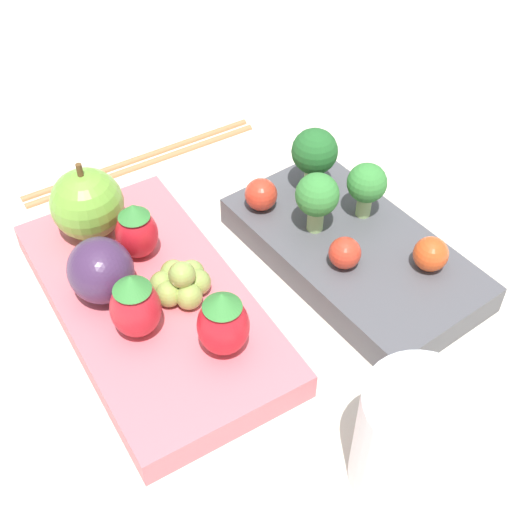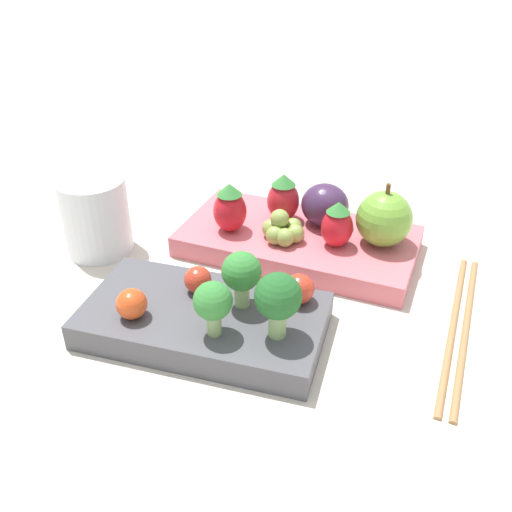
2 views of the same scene
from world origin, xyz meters
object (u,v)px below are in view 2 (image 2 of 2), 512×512
at_px(broccoli_floret_0, 278,298).
at_px(chopsticks_pair, 460,326).
at_px(cherry_tomato_2, 132,304).
at_px(apple, 384,219).
at_px(bento_box_fruit, 298,241).
at_px(strawberry_0, 230,208).
at_px(broccoli_floret_2, 242,273).
at_px(plum, 325,205).
at_px(bento_box_savoury, 204,320).
at_px(strawberry_1, 337,225).
at_px(grape_cluster, 283,229).
at_px(drinking_cup, 96,216).
at_px(cherry_tomato_0, 198,280).
at_px(strawberry_2, 283,198).
at_px(broccoli_floret_1, 213,303).
at_px(cherry_tomato_1, 299,289).

distance_m(broccoli_floret_0, chopsticks_pair, 0.16).
distance_m(cherry_tomato_2, apple, 0.24).
xyz_separation_m(bento_box_fruit, broccoli_floret_0, (-0.04, 0.15, 0.05)).
bearing_deg(strawberry_0, chopsticks_pair, 170.63).
relative_size(broccoli_floret_2, plum, 1.02).
bearing_deg(broccoli_floret_2, strawberry_0, -59.71).
bearing_deg(bento_box_savoury, broccoli_floret_0, 175.53).
relative_size(cherry_tomato_2, strawberry_1, 0.54).
distance_m(bento_box_savoury, bento_box_fruit, 0.15).
relative_size(broccoli_floret_2, grape_cluster, 1.13).
height_order(apple, strawberry_0, apple).
bearing_deg(drinking_cup, apple, -160.98).
distance_m(apple, strawberry_1, 0.04).
xyz_separation_m(broccoli_floret_2, cherry_tomato_2, (0.07, 0.05, -0.02)).
height_order(broccoli_floret_0, cherry_tomato_0, broccoli_floret_0).
relative_size(cherry_tomato_2, apple, 0.40).
xyz_separation_m(strawberry_1, plum, (0.02, -0.03, -0.00)).
relative_size(strawberry_2, grape_cluster, 1.17).
bearing_deg(cherry_tomato_2, broccoli_floret_0, -167.28).
relative_size(strawberry_0, grape_cluster, 1.18).
bearing_deg(apple, bento_box_fruit, 8.65).
relative_size(bento_box_savoury, plum, 4.31).
bearing_deg(cherry_tomato_2, plum, -113.54).
xyz_separation_m(broccoli_floret_2, strawberry_1, (-0.04, -0.12, -0.01)).
relative_size(broccoli_floret_0, strawberry_0, 1.06).
distance_m(strawberry_2, drinking_cup, 0.18).
relative_size(broccoli_floret_2, cherry_tomato_0, 2.12).
relative_size(broccoli_floret_0, drinking_cup, 0.70).
distance_m(broccoli_floret_1, plum, 0.20).
xyz_separation_m(broccoli_floret_2, cherry_tomato_1, (-0.04, -0.02, -0.02)).
bearing_deg(broccoli_floret_1, apple, -114.53).
height_order(drinking_cup, chopsticks_pair, drinking_cup).
relative_size(cherry_tomato_1, cherry_tomato_2, 1.01).
height_order(broccoli_floret_1, cherry_tomato_1, broccoli_floret_1).
bearing_deg(bento_box_fruit, strawberry_1, 167.16).
xyz_separation_m(broccoli_floret_0, drinking_cup, (0.22, -0.08, -0.02)).
bearing_deg(broccoli_floret_1, drinking_cup, -27.73).
bearing_deg(broccoli_floret_0, strawberry_0, -51.86).
bearing_deg(chopsticks_pair, strawberry_1, -22.64).
height_order(broccoli_floret_1, apple, apple).
distance_m(apple, grape_cluster, 0.09).
xyz_separation_m(bento_box_fruit, apple, (-0.08, -0.01, 0.04)).
bearing_deg(drinking_cup, plum, -152.52).
relative_size(broccoli_floret_2, strawberry_0, 0.96).
distance_m(bento_box_savoury, cherry_tomato_2, 0.06).
height_order(bento_box_fruit, plum, plum).
relative_size(cherry_tomato_0, cherry_tomato_1, 0.92).
distance_m(bento_box_fruit, broccoli_floret_1, 0.17).
bearing_deg(bento_box_fruit, apple, -171.35).
bearing_deg(strawberry_2, broccoli_floret_2, 99.04).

